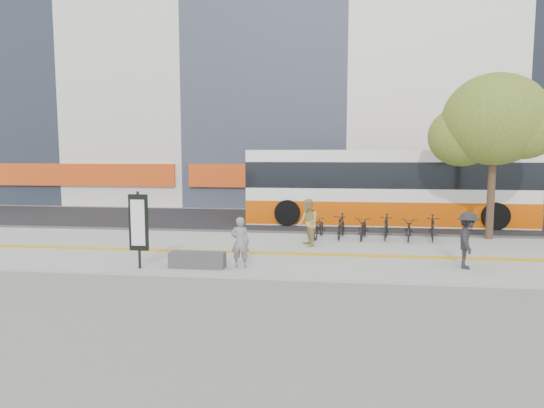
# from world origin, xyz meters

# --- Properties ---
(ground) EXTENTS (120.00, 120.00, 0.00)m
(ground) POSITION_xyz_m (0.00, 0.00, 0.00)
(ground) COLOR slate
(ground) RESTS_ON ground
(sidewalk) EXTENTS (40.00, 7.00, 0.08)m
(sidewalk) POSITION_xyz_m (0.00, 1.50, 0.04)
(sidewalk) COLOR gray
(sidewalk) RESTS_ON ground
(tactile_strip) EXTENTS (40.00, 0.45, 0.01)m
(tactile_strip) POSITION_xyz_m (0.00, 1.00, 0.09)
(tactile_strip) COLOR gold
(tactile_strip) RESTS_ON sidewalk
(street) EXTENTS (40.00, 8.00, 0.06)m
(street) POSITION_xyz_m (0.00, 9.00, 0.03)
(street) COLOR black
(street) RESTS_ON ground
(curb) EXTENTS (40.00, 0.25, 0.14)m
(curb) POSITION_xyz_m (0.00, 5.00, 0.07)
(curb) COLOR #3B3A3D
(curb) RESTS_ON ground
(bench) EXTENTS (1.60, 0.45, 0.45)m
(bench) POSITION_xyz_m (-2.60, -1.20, 0.30)
(bench) COLOR #3B3A3D
(bench) RESTS_ON sidewalk
(signboard) EXTENTS (0.55, 0.10, 2.20)m
(signboard) POSITION_xyz_m (-4.20, -1.51, 1.37)
(signboard) COLOR black
(signboard) RESTS_ON sidewalk
(street_tree) EXTENTS (4.40, 3.80, 6.31)m
(street_tree) POSITION_xyz_m (7.18, 4.82, 4.51)
(street_tree) COLOR #3D2D1C
(street_tree) RESTS_ON sidewalk
(bus) EXTENTS (12.89, 3.06, 3.43)m
(bus) POSITION_xyz_m (3.70, 8.50, 1.67)
(bus) COLOR white
(bus) RESTS_ON street
(bicycle_row) EXTENTS (5.01, 1.72, 0.96)m
(bicycle_row) POSITION_xyz_m (2.80, 4.00, 0.53)
(bicycle_row) COLOR black
(bicycle_row) RESTS_ON sidewalk
(seated_woman) EXTENTS (0.56, 0.39, 1.46)m
(seated_woman) POSITION_xyz_m (-1.39, -0.99, 0.81)
(seated_woman) COLOR black
(seated_woman) RESTS_ON sidewalk
(pedestrian_tan) EXTENTS (0.87, 0.98, 1.68)m
(pedestrian_tan) POSITION_xyz_m (0.38, 2.37, 0.92)
(pedestrian_tan) COLOR tan
(pedestrian_tan) RESTS_ON sidewalk
(pedestrian_dark) EXTENTS (0.81, 1.15, 1.63)m
(pedestrian_dark) POSITION_xyz_m (5.02, -0.31, 0.89)
(pedestrian_dark) COLOR #232325
(pedestrian_dark) RESTS_ON sidewalk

